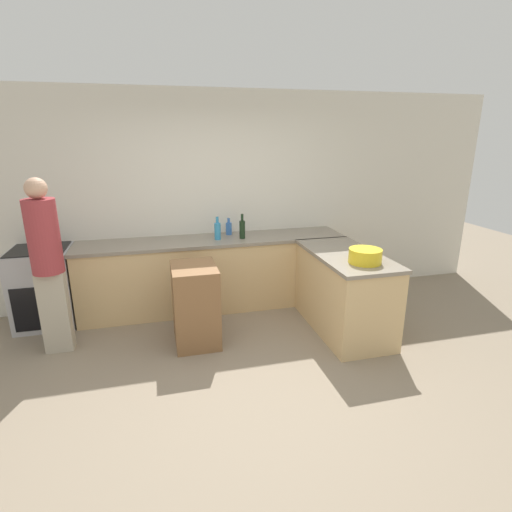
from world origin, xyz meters
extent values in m
plane|color=gray|center=(0.00, 0.00, 0.00)|extent=(14.00, 14.00, 0.00)
cube|color=silver|center=(0.00, 2.06, 1.35)|extent=(8.00, 0.06, 2.70)
cube|color=#D6B27A|center=(0.00, 1.72, 0.43)|extent=(3.30, 0.62, 0.87)
cube|color=gray|center=(0.00, 1.72, 0.89)|extent=(3.33, 0.65, 0.04)
cube|color=#D6B27A|center=(1.32, 0.73, 0.43)|extent=(0.66, 1.37, 0.87)
cube|color=gray|center=(1.32, 0.73, 0.89)|extent=(0.69, 1.40, 0.04)
cube|color=#ADADB2|center=(-1.99, 1.72, 0.45)|extent=(0.65, 0.62, 0.91)
cube|color=black|center=(-1.99, 1.41, 0.32)|extent=(0.55, 0.01, 0.51)
cube|color=black|center=(-1.99, 1.72, 0.91)|extent=(0.60, 0.57, 0.01)
cube|color=brown|center=(-0.34, 0.84, 0.43)|extent=(0.46, 0.59, 0.86)
cylinder|color=yellow|center=(1.34, 0.37, 0.98)|extent=(0.33, 0.33, 0.15)
cylinder|color=#386BB7|center=(0.23, 1.89, 0.98)|extent=(0.08, 0.08, 0.16)
cylinder|color=#386BB7|center=(0.23, 1.89, 1.09)|extent=(0.03, 0.03, 0.06)
cylinder|color=#338CBF|center=(0.05, 1.68, 1.01)|extent=(0.08, 0.08, 0.20)
cylinder|color=#338CBF|center=(0.05, 1.68, 1.15)|extent=(0.04, 0.04, 0.08)
cylinder|color=black|center=(0.35, 1.66, 1.02)|extent=(0.07, 0.07, 0.22)
cylinder|color=black|center=(0.35, 1.66, 1.17)|extent=(0.03, 0.03, 0.09)
cube|color=#ADA38E|center=(-1.74, 1.02, 0.43)|extent=(0.27, 0.16, 0.85)
cylinder|color=#993338|center=(-1.74, 1.02, 1.22)|extent=(0.30, 0.30, 0.72)
sphere|color=tan|center=(-1.74, 1.02, 1.68)|extent=(0.20, 0.20, 0.20)
camera|label=1|loc=(-0.69, -3.08, 2.16)|focal=28.00mm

